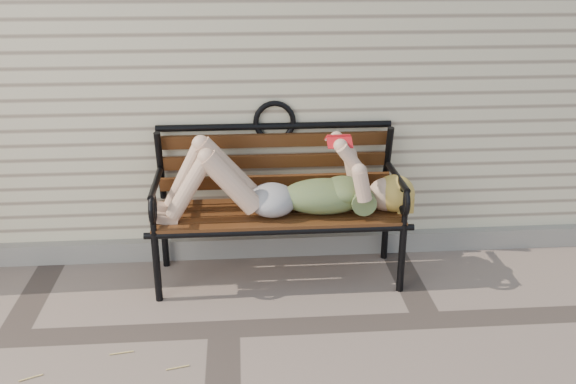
{
  "coord_description": "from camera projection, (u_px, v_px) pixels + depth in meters",
  "views": [
    {
      "loc": [
        0.12,
        -3.3,
        2.16
      ],
      "look_at": [
        0.42,
        0.45,
        0.7
      ],
      "focal_mm": 40.0,
      "sensor_mm": 36.0,
      "label": 1
    }
  ],
  "objects": [
    {
      "name": "ground",
      "position": [
        224.0,
        329.0,
        3.84
      ],
      "size": [
        80.0,
        80.0,
        0.0
      ],
      "primitive_type": "plane",
      "color": "#7B695F",
      "rests_on": "ground"
    },
    {
      "name": "house_wall",
      "position": [
        223.0,
        18.0,
        6.09
      ],
      "size": [
        8.0,
        4.0,
        3.0
      ],
      "primitive_type": "cube",
      "color": "beige",
      "rests_on": "ground"
    },
    {
      "name": "foundation_strip",
      "position": [
        226.0,
        247.0,
        4.72
      ],
      "size": [
        8.0,
        0.1,
        0.15
      ],
      "primitive_type": "cube",
      "color": "gray",
      "rests_on": "ground"
    },
    {
      "name": "garden_bench",
      "position": [
        277.0,
        184.0,
        4.31
      ],
      "size": [
        1.8,
        0.72,
        1.16
      ],
      "color": "black",
      "rests_on": "ground"
    },
    {
      "name": "reading_woman",
      "position": [
        281.0,
        186.0,
        4.16
      ],
      "size": [
        1.7,
        0.39,
        0.53
      ],
      "color": "#0B3E4D",
      "rests_on": "ground"
    }
  ]
}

